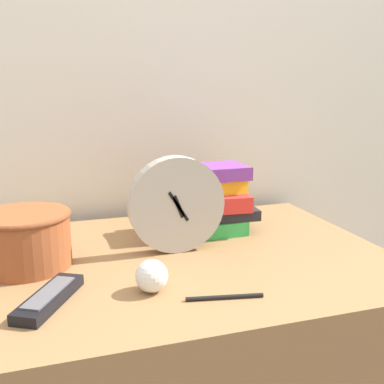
{
  "coord_description": "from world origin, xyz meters",
  "views": [
    {
      "loc": [
        -0.19,
        -0.59,
        1.11
      ],
      "look_at": [
        0.14,
        0.45,
        0.85
      ],
      "focal_mm": 42.0,
      "sensor_mm": 36.0,
      "label": 1
    }
  ],
  "objects_px": {
    "desk_clock": "(176,205)",
    "crumpled_paper_ball": "(152,276)",
    "pen": "(225,297)",
    "basket": "(25,238)",
    "tv_remote": "(49,298)",
    "book_stack": "(206,200)"
  },
  "relations": [
    {
      "from": "book_stack",
      "to": "tv_remote",
      "type": "bearing_deg",
      "value": -142.67
    },
    {
      "from": "pen",
      "to": "crumpled_paper_ball",
      "type": "bearing_deg",
      "value": 149.08
    },
    {
      "from": "desk_clock",
      "to": "crumpled_paper_ball",
      "type": "height_order",
      "value": "desk_clock"
    },
    {
      "from": "book_stack",
      "to": "pen",
      "type": "height_order",
      "value": "book_stack"
    },
    {
      "from": "desk_clock",
      "to": "tv_remote",
      "type": "bearing_deg",
      "value": -147.11
    },
    {
      "from": "crumpled_paper_ball",
      "to": "pen",
      "type": "distance_m",
      "value": 0.14
    },
    {
      "from": "basket",
      "to": "crumpled_paper_ball",
      "type": "height_order",
      "value": "basket"
    },
    {
      "from": "crumpled_paper_ball",
      "to": "desk_clock",
      "type": "bearing_deg",
      "value": 61.97
    },
    {
      "from": "basket",
      "to": "tv_remote",
      "type": "bearing_deg",
      "value": -76.89
    },
    {
      "from": "book_stack",
      "to": "crumpled_paper_ball",
      "type": "xyz_separation_m",
      "value": [
        -0.22,
        -0.32,
        -0.05
      ]
    },
    {
      "from": "desk_clock",
      "to": "crumpled_paper_ball",
      "type": "bearing_deg",
      "value": -118.03
    },
    {
      "from": "desk_clock",
      "to": "pen",
      "type": "xyz_separation_m",
      "value": [
        0.02,
        -0.27,
        -0.11
      ]
    },
    {
      "from": "basket",
      "to": "pen",
      "type": "xyz_separation_m",
      "value": [
        0.35,
        -0.27,
        -0.06
      ]
    },
    {
      "from": "desk_clock",
      "to": "book_stack",
      "type": "xyz_separation_m",
      "value": [
        0.11,
        0.12,
        -0.03
      ]
    },
    {
      "from": "desk_clock",
      "to": "pen",
      "type": "bearing_deg",
      "value": -86.57
    },
    {
      "from": "desk_clock",
      "to": "crumpled_paper_ball",
      "type": "xyz_separation_m",
      "value": [
        -0.1,
        -0.2,
        -0.08
      ]
    },
    {
      "from": "book_stack",
      "to": "basket",
      "type": "distance_m",
      "value": 0.46
    },
    {
      "from": "basket",
      "to": "pen",
      "type": "distance_m",
      "value": 0.45
    },
    {
      "from": "desk_clock",
      "to": "basket",
      "type": "xyz_separation_m",
      "value": [
        -0.33,
        0.01,
        -0.05
      ]
    },
    {
      "from": "desk_clock",
      "to": "crumpled_paper_ball",
      "type": "distance_m",
      "value": 0.24
    },
    {
      "from": "book_stack",
      "to": "crumpled_paper_ball",
      "type": "bearing_deg",
      "value": -124.63
    },
    {
      "from": "desk_clock",
      "to": "pen",
      "type": "distance_m",
      "value": 0.29
    }
  ]
}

